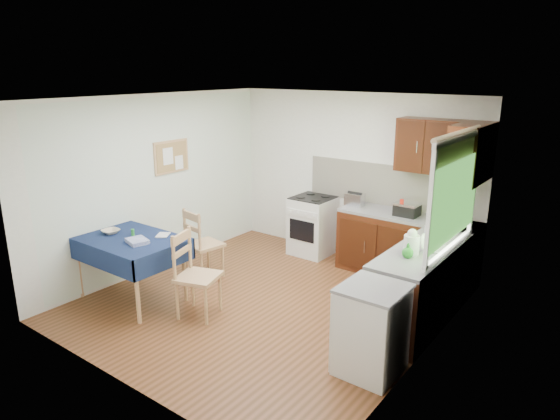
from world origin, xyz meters
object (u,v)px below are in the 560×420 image
Objects in this scene: chair_far at (201,242)px; chair_near at (194,272)px; kettle at (412,243)px; toaster at (355,199)px; dining_table at (129,245)px; dish_rack at (428,246)px; sandwich_press at (407,209)px.

chair_far is 1.10m from chair_near.
kettle reaches higher than chair_near.
chair_near reaches higher than chair_far.
chair_far is 3.69× the size of toaster.
toaster is (0.71, 2.54, 0.45)m from chair_near.
dining_table is at bearing 88.01° from chair_far.
dish_rack is at bearing 11.89° from dining_table.
dish_rack is (1.51, -1.06, -0.07)m from toaster.
sandwich_press is 1.09× the size of kettle.
kettle is (1.43, -1.37, 0.03)m from toaster.
chair_far is at bearing -150.31° from toaster.
chair_near is 2.49m from kettle.
kettle is at bearing -79.02° from chair_near.
chair_near is 2.69m from dish_rack.
chair_near is at bearing 141.34° from chair_far.
chair_far is at bearing 23.36° from chair_near.
dining_table is 1.37× the size of chair_far.
dining_table is at bearing 83.05° from chair_near.
dish_rack is at bearing -55.65° from toaster.
chair_near is at bearing -125.98° from toaster.
toaster reaches higher than sandwich_press.
dish_rack is at bearing -74.07° from chair_near.
dish_rack reaches higher than chair_far.
dish_rack is (2.94, 0.65, 0.40)m from chair_far.
toaster reaches higher than chair_far.
dining_table is 1.05m from chair_far.
dining_table is at bearing -141.64° from toaster.
chair_near is 2.98m from sandwich_press.
chair_near is 3.34× the size of sandwich_press.
dining_table is 5.06× the size of toaster.
toaster is 1.85m from dish_rack.
kettle is at bearing 7.91° from dining_table.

